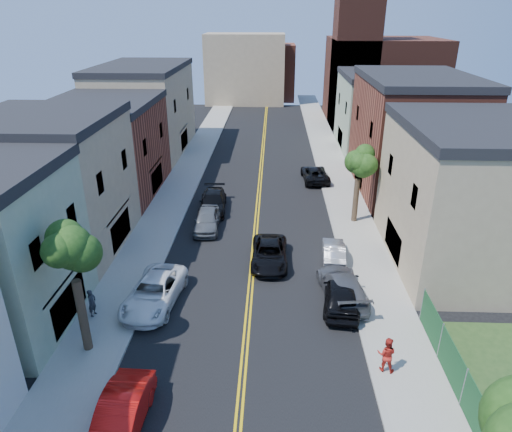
# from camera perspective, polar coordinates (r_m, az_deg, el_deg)

# --- Properties ---
(sidewalk_left) EXTENTS (3.20, 100.00, 0.15)m
(sidewalk_left) POSITION_cam_1_polar(r_m,az_deg,el_deg) (47.63, -9.05, 4.74)
(sidewalk_left) COLOR gray
(sidewalk_left) RESTS_ON ground
(sidewalk_right) EXTENTS (3.20, 100.00, 0.15)m
(sidewalk_right) POSITION_cam_1_polar(r_m,az_deg,el_deg) (47.21, 10.19, 4.48)
(sidewalk_right) COLOR gray
(sidewalk_right) RESTS_ON ground
(curb_left) EXTENTS (0.30, 100.00, 0.15)m
(curb_left) POSITION_cam_1_polar(r_m,az_deg,el_deg) (47.32, -6.96, 4.74)
(curb_left) COLOR gray
(curb_left) RESTS_ON ground
(curb_right) EXTENTS (0.30, 100.00, 0.15)m
(curb_right) POSITION_cam_1_polar(r_m,az_deg,el_deg) (46.99, 8.07, 4.54)
(curb_right) COLOR gray
(curb_right) RESTS_ON ground
(bldg_left_tan_near) EXTENTS (9.00, 10.00, 9.00)m
(bldg_left_tan_near) POSITION_cam_1_polar(r_m,az_deg,el_deg) (34.68, -24.10, 3.17)
(bldg_left_tan_near) COLOR #998466
(bldg_left_tan_near) RESTS_ON ground
(bldg_left_brick) EXTENTS (9.00, 12.00, 8.00)m
(bldg_left_brick) POSITION_cam_1_polar(r_m,az_deg,el_deg) (44.43, -18.15, 7.73)
(bldg_left_brick) COLOR brown
(bldg_left_brick) RESTS_ON ground
(bldg_left_tan_far) EXTENTS (9.00, 16.00, 9.50)m
(bldg_left_tan_far) POSITION_cam_1_polar(r_m,az_deg,el_deg) (57.22, -13.64, 12.52)
(bldg_left_tan_far) COLOR #998466
(bldg_left_tan_far) RESTS_ON ground
(bldg_right_tan) EXTENTS (9.00, 12.00, 9.00)m
(bldg_right_tan) POSITION_cam_1_polar(r_m,az_deg,el_deg) (32.78, 24.92, 1.86)
(bldg_right_tan) COLOR #998466
(bldg_right_tan) RESTS_ON ground
(bldg_right_brick) EXTENTS (9.00, 14.00, 10.00)m
(bldg_right_brick) POSITION_cam_1_polar(r_m,az_deg,el_deg) (45.22, 18.74, 9.24)
(bldg_right_brick) COLOR brown
(bldg_right_brick) RESTS_ON ground
(bldg_right_palegrn) EXTENTS (9.00, 12.00, 8.50)m
(bldg_right_palegrn) POSITION_cam_1_polar(r_m,az_deg,el_deg) (58.60, 15.05, 12.14)
(bldg_right_palegrn) COLOR gray
(bldg_right_palegrn) RESTS_ON ground
(church) EXTENTS (16.20, 14.20, 22.60)m
(church) POSITION_cam_1_polar(r_m,az_deg,el_deg) (73.18, 14.72, 16.84)
(church) COLOR #4C2319
(church) RESTS_ON ground
(backdrop_left) EXTENTS (14.00, 8.00, 12.00)m
(backdrop_left) POSITION_cam_1_polar(r_m,az_deg,el_deg) (86.75, -1.35, 17.79)
(backdrop_left) COLOR #998466
(backdrop_left) RESTS_ON ground
(backdrop_center) EXTENTS (10.00, 8.00, 10.00)m
(backdrop_center) POSITION_cam_1_polar(r_m,az_deg,el_deg) (90.68, 1.46, 17.44)
(backdrop_center) COLOR brown
(backdrop_center) RESTS_ON ground
(fence_right) EXTENTS (0.04, 15.00, 1.90)m
(fence_right) POSITION_cam_1_polar(r_m,az_deg,el_deg) (21.56, 25.85, -21.53)
(fence_right) COLOR #143F1E
(fence_right) RESTS_ON sidewalk_right
(tree_left_mid) EXTENTS (5.20, 5.20, 9.29)m
(tree_left_mid) POSITION_cam_1_polar(r_m,az_deg,el_deg) (22.20, -22.37, -2.04)
(tree_left_mid) COLOR #36251B
(tree_left_mid) RESTS_ON sidewalk_left
(tree_right_far) EXTENTS (4.40, 4.40, 8.03)m
(tree_right_far) POSITION_cam_1_polar(r_m,az_deg,el_deg) (36.09, 12.85, 7.59)
(tree_right_far) COLOR #36251B
(tree_right_far) RESTS_ON sidewalk_right
(red_sedan) EXTENTS (1.83, 4.86, 1.58)m
(red_sedan) POSITION_cam_1_polar(r_m,az_deg,el_deg) (20.85, -16.51, -22.79)
(red_sedan) COLOR red
(red_sedan) RESTS_ON ground
(white_pickup) EXTENTS (3.26, 6.01, 1.60)m
(white_pickup) POSITION_cam_1_polar(r_m,az_deg,el_deg) (27.56, -12.55, -9.22)
(white_pickup) COLOR white
(white_pickup) RESTS_ON ground
(grey_car_left) EXTENTS (2.03, 4.74, 1.60)m
(grey_car_left) POSITION_cam_1_polar(r_m,az_deg,el_deg) (35.93, -6.11, -0.46)
(grey_car_left) COLOR #595D61
(grey_car_left) RESTS_ON ground
(black_car_left) EXTENTS (2.50, 5.49, 1.56)m
(black_car_left) POSITION_cam_1_polar(r_m,az_deg,el_deg) (39.32, -5.37, 1.78)
(black_car_left) COLOR black
(black_car_left) RESTS_ON ground
(grey_car_right) EXTENTS (2.91, 5.78, 1.61)m
(grey_car_right) POSITION_cam_1_polar(r_m,az_deg,el_deg) (27.88, 10.71, -8.60)
(grey_car_right) COLOR #4F5156
(grey_car_right) RESTS_ON ground
(black_car_right) EXTENTS (2.45, 5.17, 1.71)m
(black_car_right) POSITION_cam_1_polar(r_m,az_deg,el_deg) (27.16, 10.52, -9.43)
(black_car_right) COLOR black
(black_car_right) RESTS_ON ground
(silver_car_right) EXTENTS (1.72, 4.19, 1.35)m
(silver_car_right) POSITION_cam_1_polar(r_m,az_deg,el_deg) (31.75, 9.62, -4.43)
(silver_car_right) COLOR #A7A8AF
(silver_car_right) RESTS_ON ground
(dark_car_right_far) EXTENTS (2.79, 5.40, 1.46)m
(dark_car_right_far) POSITION_cam_1_polar(r_m,az_deg,el_deg) (46.49, 7.34, 5.21)
(dark_car_right_far) COLOR black
(dark_car_right_far) RESTS_ON ground
(black_suv_lane) EXTENTS (2.39, 5.18, 1.44)m
(black_suv_lane) POSITION_cam_1_polar(r_m,az_deg,el_deg) (31.02, 1.67, -4.71)
(black_suv_lane) COLOR black
(black_suv_lane) RESTS_ON ground
(pedestrian_left) EXTENTS (0.51, 0.66, 1.62)m
(pedestrian_left) POSITION_cam_1_polar(r_m,az_deg,el_deg) (27.31, -19.72, -10.12)
(pedestrian_left) COLOR #25262C
(pedestrian_left) RESTS_ON sidewalk_left
(pedestrian_right) EXTENTS (1.04, 0.91, 1.81)m
(pedestrian_right) POSITION_cam_1_polar(r_m,az_deg,el_deg) (23.15, 15.91, -16.21)
(pedestrian_right) COLOR red
(pedestrian_right) RESTS_ON sidewalk_right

